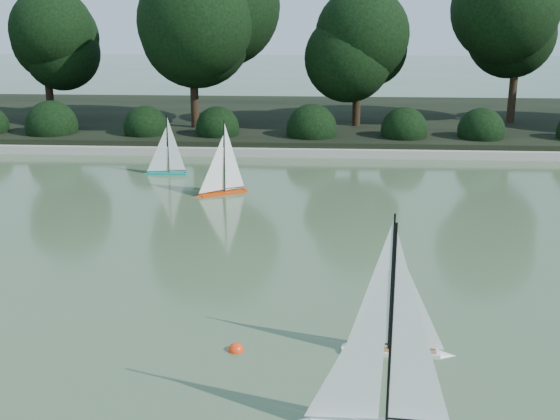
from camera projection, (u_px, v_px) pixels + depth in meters
The scene contains 10 objects.
ground at pixel (302, 348), 6.93m from camera, with size 80.00×80.00×0.00m, color #31482B.
pond_coping at pixel (315, 152), 15.52m from camera, with size 40.00×0.35×0.18m, color gray.
far_bank at pixel (317, 121), 19.33m from camera, with size 40.00×8.00×0.30m, color black.
tree_line at pixel (368, 30), 17.05m from camera, with size 26.31×3.93×4.39m.
shrub_hedge at pixel (316, 129), 16.28m from camera, with size 29.10×1.10×1.10m.
sailboat_white_a at pixel (367, 397), 5.53m from camera, with size 1.37×0.33×1.87m.
sailboat_white_b at pixel (402, 332), 6.76m from camera, with size 1.11×0.21×1.52m.
sailboat_orange at pixel (219, 182), 12.41m from camera, with size 0.96×0.63×1.41m.
sailboat_teal at pixel (164, 164), 13.90m from camera, with size 0.92×0.16×1.26m.
race_buoy at pixel (236, 350), 6.89m from camera, with size 0.16×0.16×0.16m, color #FA350D.
Camera 1 is at (0.16, -6.26, 3.29)m, focal length 45.00 mm.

